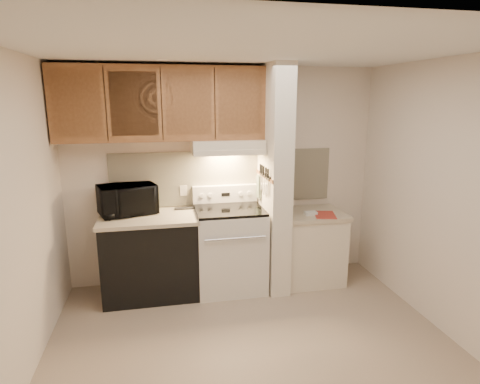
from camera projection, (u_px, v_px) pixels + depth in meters
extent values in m
plane|color=tan|center=(253.00, 345.00, 3.57)|extent=(3.60, 3.60, 0.00)
plane|color=white|center=(255.00, 49.00, 2.99)|extent=(3.60, 3.60, 0.00)
cube|color=beige|center=(224.00, 176.00, 4.71)|extent=(3.60, 2.50, 0.02)
cube|color=beige|center=(15.00, 224.00, 2.93)|extent=(0.02, 3.00, 2.50)
cube|color=beige|center=(447.00, 199.00, 3.63)|extent=(0.02, 3.00, 2.50)
cube|color=#FCF1CD|center=(224.00, 177.00, 4.70)|extent=(2.60, 0.02, 0.63)
cube|color=silver|center=(230.00, 250.00, 4.56)|extent=(0.76, 0.65, 0.92)
cube|color=black|center=(235.00, 257.00, 4.25)|extent=(0.50, 0.01, 0.30)
cylinder|color=silver|center=(235.00, 239.00, 4.16)|extent=(0.65, 0.02, 0.02)
cube|color=black|center=(229.00, 210.00, 4.45)|extent=(0.74, 0.64, 0.03)
cube|color=silver|center=(225.00, 194.00, 4.70)|extent=(0.76, 0.08, 0.20)
cube|color=black|center=(226.00, 194.00, 4.66)|extent=(0.10, 0.01, 0.04)
cylinder|color=silver|center=(202.00, 196.00, 4.60)|extent=(0.05, 0.02, 0.05)
cylinder|color=silver|center=(210.00, 195.00, 4.62)|extent=(0.05, 0.02, 0.05)
cylinder|color=silver|center=(241.00, 194.00, 4.69)|extent=(0.05, 0.02, 0.05)
cylinder|color=silver|center=(249.00, 193.00, 4.71)|extent=(0.05, 0.02, 0.05)
cube|color=black|center=(151.00, 257.00, 4.40)|extent=(1.00, 0.63, 0.87)
cube|color=#C0B195|center=(149.00, 218.00, 4.30)|extent=(1.04, 0.67, 0.04)
cube|color=black|center=(185.00, 208.00, 4.56)|extent=(0.22, 0.07, 0.02)
cylinder|color=#2A605A|center=(153.00, 206.00, 4.50)|extent=(0.11, 0.11, 0.10)
cube|color=beige|center=(184.00, 191.00, 4.63)|extent=(0.08, 0.01, 0.12)
imported|color=black|center=(127.00, 199.00, 4.35)|extent=(0.68, 0.56, 0.32)
cube|color=silver|center=(274.00, 180.00, 4.47)|extent=(0.22, 0.70, 2.50)
cube|color=#925D35|center=(264.00, 176.00, 4.44)|extent=(0.01, 0.70, 0.04)
cube|color=black|center=(265.00, 175.00, 4.39)|extent=(0.02, 0.42, 0.04)
cube|color=silver|center=(267.00, 187.00, 4.27)|extent=(0.01, 0.03, 0.16)
cylinder|color=black|center=(268.00, 173.00, 4.21)|extent=(0.02, 0.02, 0.10)
cube|color=silver|center=(266.00, 187.00, 4.33)|extent=(0.01, 0.04, 0.18)
cylinder|color=black|center=(266.00, 172.00, 4.29)|extent=(0.02, 0.02, 0.10)
cube|color=silver|center=(264.00, 186.00, 4.40)|extent=(0.01, 0.04, 0.20)
cylinder|color=black|center=(264.00, 170.00, 4.39)|extent=(0.02, 0.02, 0.10)
cube|color=silver|center=(262.00, 183.00, 4.48)|extent=(0.01, 0.04, 0.16)
cylinder|color=black|center=(262.00, 169.00, 4.45)|extent=(0.02, 0.02, 0.10)
cube|color=silver|center=(260.00, 182.00, 4.55)|extent=(0.01, 0.04, 0.18)
cylinder|color=black|center=(260.00, 168.00, 4.52)|extent=(0.02, 0.02, 0.10)
cube|color=slate|center=(259.00, 187.00, 4.64)|extent=(0.03, 0.11, 0.26)
cube|color=beige|center=(310.00, 248.00, 4.76)|extent=(0.70, 0.60, 0.81)
cube|color=#C0B195|center=(311.00, 214.00, 4.66)|extent=(0.74, 0.64, 0.04)
cube|color=#A63127|center=(325.00, 215.00, 4.53)|extent=(0.29, 0.35, 0.01)
cube|color=white|center=(311.00, 213.00, 4.55)|extent=(0.14, 0.09, 0.04)
cube|color=beige|center=(227.00, 146.00, 4.41)|extent=(0.78, 0.44, 0.15)
cube|color=beige|center=(230.00, 153.00, 4.22)|extent=(0.78, 0.04, 0.06)
cube|color=#925D35|center=(161.00, 104.00, 4.22)|extent=(2.18, 0.33, 0.77)
cube|color=#925D35|center=(76.00, 104.00, 3.90)|extent=(0.46, 0.01, 0.63)
cube|color=black|center=(105.00, 104.00, 3.96)|extent=(0.01, 0.01, 0.73)
cube|color=#925D35|center=(134.00, 104.00, 4.01)|extent=(0.46, 0.01, 0.63)
cube|color=black|center=(162.00, 104.00, 4.06)|extent=(0.01, 0.01, 0.73)
cube|color=#925D35|center=(189.00, 104.00, 4.12)|extent=(0.46, 0.01, 0.63)
cube|color=black|center=(215.00, 104.00, 4.17)|extent=(0.01, 0.01, 0.73)
cube|color=#925D35|center=(240.00, 104.00, 4.22)|extent=(0.46, 0.01, 0.63)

